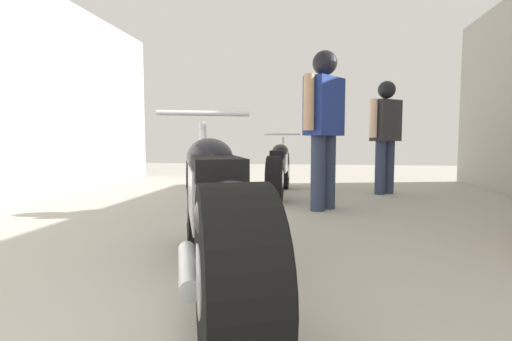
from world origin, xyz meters
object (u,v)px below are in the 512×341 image
at_px(mechanic_with_helmet, 386,127).
at_px(mechanic_in_blue, 324,115).
at_px(motorcycle_maroon_cruiser, 214,214).
at_px(motorcycle_black_naked, 279,169).

bearing_deg(mechanic_with_helmet, mechanic_in_blue, -122.86).
height_order(motorcycle_maroon_cruiser, mechanic_in_blue, mechanic_in_blue).
bearing_deg(motorcycle_black_naked, mechanic_with_helmet, 12.44).
xyz_separation_m(motorcycle_maroon_cruiser, motorcycle_black_naked, (0.01, 3.61, -0.03)).
xyz_separation_m(motorcycle_black_naked, mechanic_in_blue, (0.61, -1.12, 0.70)).
xyz_separation_m(mechanic_in_blue, mechanic_with_helmet, (0.94, 1.46, -0.08)).
relative_size(motorcycle_maroon_cruiser, mechanic_with_helmet, 1.25).
distance_m(motorcycle_maroon_cruiser, mechanic_in_blue, 2.66).
xyz_separation_m(motorcycle_black_naked, mechanic_with_helmet, (1.56, 0.34, 0.62)).
relative_size(motorcycle_maroon_cruiser, mechanic_in_blue, 1.16).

